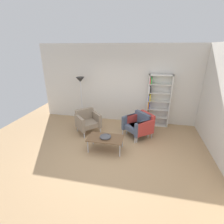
{
  "coord_description": "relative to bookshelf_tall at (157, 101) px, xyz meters",
  "views": [
    {
      "loc": [
        0.88,
        -3.63,
        2.76
      ],
      "look_at": [
        -0.04,
        0.84,
        0.95
      ],
      "focal_mm": 26.21,
      "sensor_mm": 36.0,
      "label": 1
    }
  ],
  "objects": [
    {
      "name": "floor_lamp_torchiere",
      "position": [
        -2.84,
        -0.19,
        0.5
      ],
      "size": [
        0.32,
        0.32,
        1.74
      ],
      "color": "silver",
      "rests_on": "ground_plane"
    },
    {
      "name": "armchair_corner_red",
      "position": [
        -2.32,
        -1.06,
        -0.54
      ],
      "size": [
        0.95,
        0.95,
        0.78
      ],
      "rotation": [
        0.0,
        0.0,
        0.78
      ],
      "color": "gray",
      "rests_on": "ground_plane"
    },
    {
      "name": "armchair_spare_guest",
      "position": [
        -0.62,
        -1.01,
        -0.54
      ],
      "size": [
        0.95,
        0.95,
        0.78
      ],
      "rotation": [
        0.0,
        0.0,
        -0.76
      ],
      "color": "#4C566B",
      "rests_on": "ground_plane"
    },
    {
      "name": "ground_plane",
      "position": [
        -1.34,
        -2.26,
        -0.95
      ],
      "size": [
        8.32,
        8.32,
        0.0
      ],
      "primitive_type": "plane",
      "color": "tan"
    },
    {
      "name": "coffee_table_low",
      "position": [
        -1.45,
        -2.01,
        -0.58
      ],
      "size": [
        1.0,
        0.56,
        0.4
      ],
      "color": "brown",
      "rests_on": "ground_plane"
    },
    {
      "name": "bookshelf_tall",
      "position": [
        0.0,
        0.0,
        0.0
      ],
      "size": [
        0.8,
        0.3,
        1.9
      ],
      "color": "silver",
      "rests_on": "ground_plane"
    },
    {
      "name": "armchair_near_window",
      "position": [
        -0.5,
        -0.97,
        -0.54
      ],
      "size": [
        0.94,
        0.95,
        0.78
      ],
      "rotation": [
        0.0,
        0.0,
        -0.91
      ],
      "color": "#B73833",
      "rests_on": "ground_plane"
    },
    {
      "name": "decorative_bowl",
      "position": [
        -1.45,
        -2.01,
        -0.52
      ],
      "size": [
        0.32,
        0.32,
        0.05
      ],
      "color": "#4C4C51",
      "rests_on": "coffee_table_low"
    },
    {
      "name": "plaster_back_panel",
      "position": [
        -1.34,
        0.2,
        0.5
      ],
      "size": [
        6.4,
        0.12,
        2.9
      ],
      "primitive_type": "cube",
      "color": "silver",
      "rests_on": "ground_plane"
    }
  ]
}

